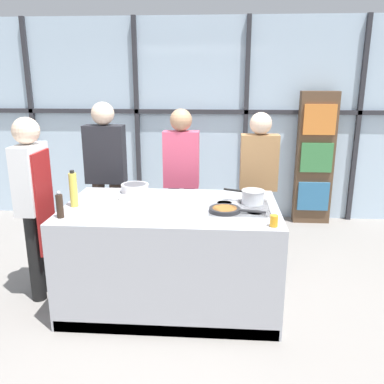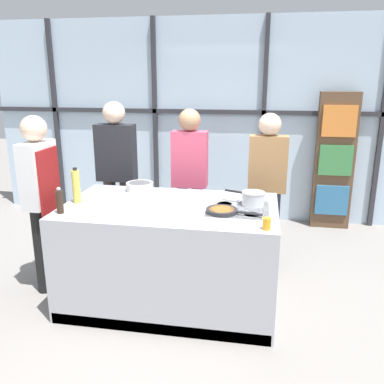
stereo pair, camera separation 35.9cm
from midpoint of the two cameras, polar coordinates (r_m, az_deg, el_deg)
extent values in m
plane|color=gray|center=(3.93, -0.19, -14.90)|extent=(18.00, 18.00, 0.00)
cube|color=silver|center=(5.85, 4.12, 9.85)|extent=(6.40, 0.04, 2.80)
cube|color=#2D2D33|center=(5.79, 4.09, 11.18)|extent=(6.40, 0.06, 0.06)
cube|color=#2D2D33|center=(6.46, -17.03, 9.78)|extent=(0.06, 0.06, 2.80)
cube|color=#2D2D33|center=(5.93, -3.45, 9.94)|extent=(0.06, 0.06, 2.80)
cube|color=#2D2D33|center=(5.77, 11.77, 9.48)|extent=(0.06, 0.06, 2.80)
cube|color=#2D2D33|center=(6.02, 26.69, 8.39)|extent=(0.06, 0.06, 2.80)
cube|color=brown|center=(5.83, 21.03, 3.97)|extent=(0.50, 0.16, 1.83)
cube|color=teal|center=(5.85, 20.70, -1.12)|extent=(0.42, 0.03, 0.40)
cube|color=#3D8447|center=(5.73, 21.24, 4.14)|extent=(0.42, 0.03, 0.40)
cube|color=orange|center=(5.65, 21.76, 9.22)|extent=(0.42, 0.03, 0.40)
cube|color=#A8AAB2|center=(3.72, -0.20, -8.73)|extent=(1.86, 1.10, 0.93)
cube|color=black|center=(3.50, 9.37, -2.48)|extent=(0.52, 0.52, 0.01)
cube|color=black|center=(3.46, -1.84, -18.64)|extent=(1.83, 0.03, 0.10)
cylinder|color=#38383D|center=(3.38, 7.23, -3.00)|extent=(0.13, 0.13, 0.01)
cylinder|color=#38383D|center=(3.38, 11.46, -3.20)|extent=(0.13, 0.13, 0.01)
cylinder|color=#38383D|center=(3.62, 7.43, -1.74)|extent=(0.13, 0.13, 0.01)
cylinder|color=#38383D|center=(3.62, 11.38, -1.92)|extent=(0.13, 0.13, 0.01)
cylinder|color=black|center=(4.23, -16.91, -6.95)|extent=(0.13, 0.13, 0.84)
cylinder|color=black|center=(4.08, -18.06, -7.91)|extent=(0.13, 0.13, 0.84)
cube|color=white|center=(3.93, -18.35, 2.32)|extent=(0.18, 0.41, 0.61)
sphere|color=beige|center=(3.86, -18.89, 8.40)|extent=(0.24, 0.24, 0.24)
cube|color=maroon|center=(3.94, -16.77, -0.82)|extent=(0.02, 0.35, 0.92)
cylinder|color=#47382D|center=(4.76, -6.96, -3.54)|extent=(0.14, 0.14, 0.88)
cylinder|color=#47382D|center=(4.82, -9.19, -3.38)|extent=(0.14, 0.14, 0.88)
cube|color=#232328|center=(4.59, -8.44, 5.46)|extent=(0.43, 0.19, 0.63)
sphere|color=beige|center=(4.54, -8.67, 10.92)|extent=(0.25, 0.25, 0.25)
cylinder|color=#232838|center=(4.60, 2.98, -4.35)|extent=(0.12, 0.12, 0.84)
cylinder|color=#232838|center=(4.62, 0.85, -4.23)|extent=(0.12, 0.12, 0.84)
cube|color=#DB4C6B|center=(4.41, 2.00, 4.60)|extent=(0.38, 0.17, 0.61)
sphere|color=tan|center=(4.35, 2.06, 10.06)|extent=(0.24, 0.24, 0.24)
cylinder|color=#232838|center=(4.59, 13.51, -4.96)|extent=(0.13, 0.13, 0.83)
cylinder|color=#232838|center=(4.58, 11.26, -4.86)|extent=(0.13, 0.13, 0.83)
cube|color=#A37547|center=(4.38, 12.94, 3.84)|extent=(0.40, 0.18, 0.60)
sphere|color=beige|center=(4.32, 13.28, 9.22)|extent=(0.23, 0.23, 0.23)
cylinder|color=#232326|center=(3.38, 7.24, -2.68)|extent=(0.26, 0.26, 0.03)
cylinder|color=#B26B2D|center=(3.37, 7.25, -2.48)|extent=(0.20, 0.20, 0.01)
cylinder|color=#232326|center=(3.33, 11.18, -3.00)|extent=(0.21, 0.07, 0.02)
cylinder|color=silver|center=(3.60, 11.44, -0.95)|extent=(0.20, 0.20, 0.12)
cylinder|color=silver|center=(3.58, 11.49, -0.10)|extent=(0.20, 0.20, 0.01)
cylinder|color=black|center=(3.65, 8.74, 0.05)|extent=(0.17, 0.08, 0.02)
cylinder|color=white|center=(3.81, -5.56, -0.58)|extent=(0.24, 0.24, 0.01)
cylinder|color=silver|center=(4.01, -4.83, 0.74)|extent=(0.27, 0.27, 0.08)
cylinder|color=#4C4C51|center=(4.00, -4.84, 1.20)|extent=(0.22, 0.22, 0.01)
cylinder|color=#E0CC4C|center=(3.67, -13.29, 0.69)|extent=(0.07, 0.07, 0.30)
cylinder|color=black|center=(3.64, -13.45, 3.13)|extent=(0.04, 0.04, 0.02)
cylinder|color=#332319|center=(3.43, -15.28, -1.42)|extent=(0.06, 0.06, 0.19)
sphere|color=#B2B2B7|center=(3.40, -15.41, 0.37)|extent=(0.03, 0.03, 0.03)
cylinder|color=orange|center=(3.07, 13.77, -4.40)|extent=(0.06, 0.06, 0.09)
camera|label=1|loc=(0.18, -87.14, 0.82)|focal=38.00mm
camera|label=2|loc=(0.18, 92.86, -0.82)|focal=38.00mm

